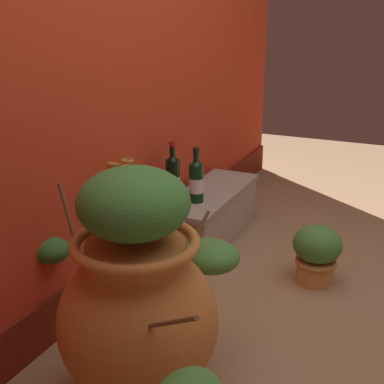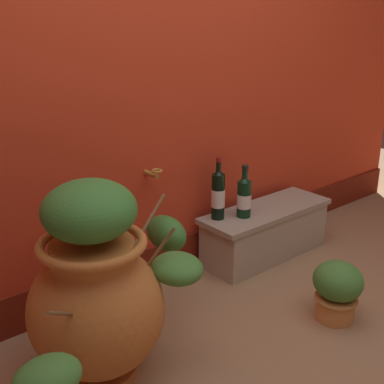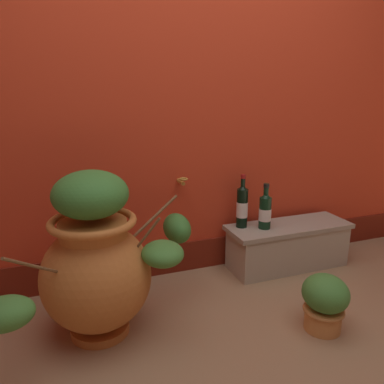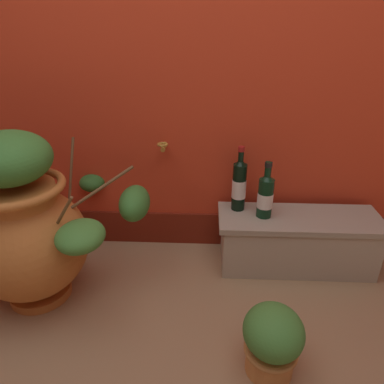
{
  "view_description": "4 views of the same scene",
  "coord_description": "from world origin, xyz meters",
  "px_view_note": "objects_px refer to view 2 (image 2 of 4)",
  "views": [
    {
      "loc": [
        -1.85,
        -0.16,
        1.25
      ],
      "look_at": [
        0.09,
        0.76,
        0.5
      ],
      "focal_mm": 47.33,
      "sensor_mm": 36.0,
      "label": 1
    },
    {
      "loc": [
        -1.42,
        -0.9,
        1.39
      ],
      "look_at": [
        0.01,
        0.81,
        0.58
      ],
      "focal_mm": 46.86,
      "sensor_mm": 36.0,
      "label": 2
    },
    {
      "loc": [
        -0.77,
        -1.08,
        1.17
      ],
      "look_at": [
        -0.08,
        0.79,
        0.63
      ],
      "focal_mm": 34.95,
      "sensor_mm": 36.0,
      "label": 3
    },
    {
      "loc": [
        0.17,
        -0.68,
        1.22
      ],
      "look_at": [
        0.1,
        0.74,
        0.52
      ],
      "focal_mm": 32.63,
      "sensor_mm": 36.0,
      "label": 4
    }
  ],
  "objects_px": {
    "terracotta_urn": "(99,291)",
    "potted_shrub": "(337,289)",
    "wine_bottle_left": "(244,195)",
    "wine_bottle_middle": "(218,193)"
  },
  "relations": [
    {
      "from": "terracotta_urn",
      "to": "potted_shrub",
      "type": "relative_size",
      "value": 3.36
    },
    {
      "from": "terracotta_urn",
      "to": "potted_shrub",
      "type": "distance_m",
      "value": 1.13
    },
    {
      "from": "wine_bottle_left",
      "to": "wine_bottle_middle",
      "type": "height_order",
      "value": "wine_bottle_middle"
    },
    {
      "from": "potted_shrub",
      "to": "wine_bottle_left",
      "type": "bearing_deg",
      "value": 86.12
    },
    {
      "from": "terracotta_urn",
      "to": "wine_bottle_middle",
      "type": "distance_m",
      "value": 1.04
    },
    {
      "from": "terracotta_urn",
      "to": "potted_shrub",
      "type": "bearing_deg",
      "value": -19.27
    },
    {
      "from": "terracotta_urn",
      "to": "potted_shrub",
      "type": "xyz_separation_m",
      "value": [
        1.05,
        -0.37,
        -0.22
      ]
    },
    {
      "from": "terracotta_urn",
      "to": "wine_bottle_left",
      "type": "bearing_deg",
      "value": 15.53
    },
    {
      "from": "terracotta_urn",
      "to": "wine_bottle_left",
      "type": "xyz_separation_m",
      "value": [
        1.09,
        0.3,
        0.05
      ]
    },
    {
      "from": "terracotta_urn",
      "to": "wine_bottle_middle",
      "type": "relative_size",
      "value": 2.82
    }
  ]
}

